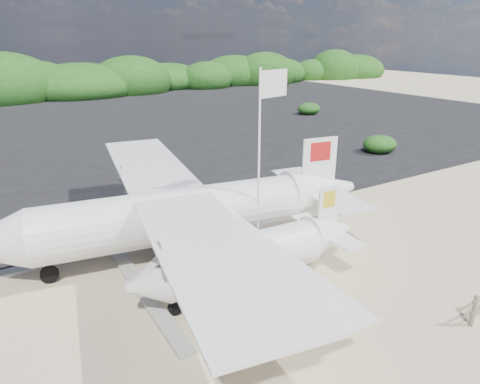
{
  "coord_description": "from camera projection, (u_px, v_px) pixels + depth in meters",
  "views": [
    {
      "loc": [
        -7.99,
        -10.31,
        7.84
      ],
      "look_at": [
        0.74,
        4.1,
        1.69
      ],
      "focal_mm": 32.0,
      "sensor_mm": 36.0,
      "label": 1
    }
  ],
  "objects": [
    {
      "name": "signboard",
      "position": [
        305.0,
        266.0,
        15.49
      ],
      "size": [
        1.47,
        0.64,
        1.24
      ],
      "primitive_type": null,
      "rotation": [
        0.0,
        0.0,
        0.34
      ],
      "color": "#512117",
      "rests_on": "ground"
    },
    {
      "name": "asphalt_apron",
      "position": [
        86.0,
        128.0,
        38.96
      ],
      "size": [
        90.0,
        50.0,
        0.04
      ],
      "primitive_type": null,
      "color": "#B2B2B2",
      "rests_on": "ground"
    },
    {
      "name": "baggage_cart",
      "position": [
        197.0,
        266.0,
        15.47
      ],
      "size": [
        2.73,
        1.98,
        1.23
      ],
      "primitive_type": null,
      "rotation": [
        0.0,
        0.0,
        -0.26
      ],
      "color": "#110ED6",
      "rests_on": "ground"
    },
    {
      "name": "ground",
      "position": [
        283.0,
        276.0,
        14.86
      ],
      "size": [
        160.0,
        160.0,
        0.0
      ],
      "primitive_type": "plane",
      "color": "beige"
    },
    {
      "name": "crew_b",
      "position": [
        222.0,
        244.0,
        15.04
      ],
      "size": [
        1.06,
        0.91,
        1.89
      ],
      "primitive_type": "imported",
      "rotation": [
        0.0,
        0.0,
        3.38
      ],
      "color": "#121143",
      "rests_on": "ground"
    },
    {
      "name": "flagpole",
      "position": [
        257.0,
        255.0,
        16.28
      ],
      "size": [
        1.48,
        0.88,
        6.9
      ],
      "primitive_type": null,
      "rotation": [
        0.0,
        0.0,
        0.23
      ],
      "color": "white",
      "rests_on": "ground"
    },
    {
      "name": "vegetation_band",
      "position": [
        45.0,
        97.0,
        59.05
      ],
      "size": [
        124.0,
        8.0,
        4.4
      ],
      "primitive_type": null,
      "color": "#B2B2B2",
      "rests_on": "ground"
    },
    {
      "name": "aircraft_large",
      "position": [
        317.0,
        128.0,
        38.7
      ],
      "size": [
        19.91,
        19.91,
        5.21
      ],
      "primitive_type": null,
      "rotation": [
        0.0,
        0.0,
        2.98
      ],
      "color": "#B2B2B2",
      "rests_on": "ground"
    },
    {
      "name": "aircraft_small",
      "position": [
        19.0,
        125.0,
        40.03
      ],
      "size": [
        8.61,
        8.61,
        2.95
      ],
      "primitive_type": null,
      "rotation": [
        0.0,
        0.0,
        3.09
      ],
      "color": "#B2B2B2",
      "rests_on": "ground"
    },
    {
      "name": "crew_a",
      "position": [
        205.0,
        208.0,
        18.26
      ],
      "size": [
        0.77,
        0.61,
        1.86
      ],
      "primitive_type": "imported",
      "rotation": [
        0.0,
        0.0,
        3.41
      ],
      "color": "#121143",
      "rests_on": "ground"
    }
  ]
}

